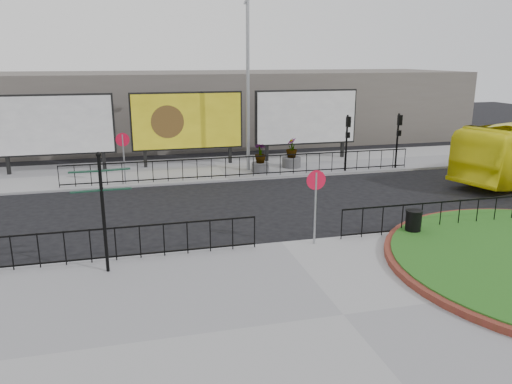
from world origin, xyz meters
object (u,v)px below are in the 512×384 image
object	(u,v)px
lamp_post	(248,81)
planter_b	(260,161)
planter_c	(292,156)
billboard_mid	(187,121)
litter_bin	(413,223)
fingerpost_sign	(102,201)

from	to	relation	value
lamp_post	planter_b	distance (m)	4.19
lamp_post	planter_c	distance (m)	4.78
billboard_mid	litter_bin	bearing A→B (deg)	-66.15
planter_c	lamp_post	bearing A→B (deg)	180.00
litter_bin	lamp_post	bearing A→B (deg)	104.47
fingerpost_sign	litter_bin	bearing A→B (deg)	2.68
fingerpost_sign	planter_b	xyz separation A→B (m)	(7.52, 11.32, -1.50)
lamp_post	litter_bin	xyz separation A→B (m)	(2.99, -11.60, -4.24)
lamp_post	fingerpost_sign	distance (m)	14.15
litter_bin	planter_c	distance (m)	11.61
fingerpost_sign	litter_bin	xyz separation A→B (m)	(10.02, 0.40, -1.63)
planter_b	fingerpost_sign	bearing A→B (deg)	-123.60
litter_bin	planter_c	xyz separation A→B (m)	(-0.53, 11.60, 0.14)
billboard_mid	planter_b	bearing A→B (deg)	-37.15
planter_b	planter_c	distance (m)	2.09
litter_bin	planter_b	size ratio (longest dim) A/B	0.61
lamp_post	litter_bin	bearing A→B (deg)	-75.53
lamp_post	fingerpost_sign	world-z (taller)	lamp_post
litter_bin	planter_b	world-z (taller)	planter_b
billboard_mid	litter_bin	distance (m)	14.97
fingerpost_sign	billboard_mid	bearing A→B (deg)	74.35
billboard_mid	planter_c	size ratio (longest dim) A/B	3.77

